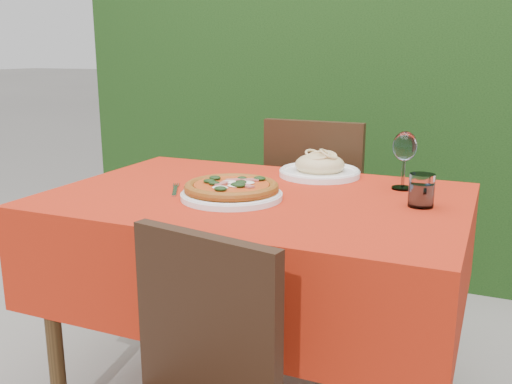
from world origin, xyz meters
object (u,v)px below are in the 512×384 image
at_px(chair_far, 319,209).
at_px(fork, 175,191).
at_px(wine_glass, 405,149).
at_px(pasta_plate, 320,168).
at_px(pizza_plate, 232,190).
at_px(water_glass, 421,192).

relative_size(chair_far, fork, 5.06).
distance_m(chair_far, wine_glass, 0.70).
distance_m(pasta_plate, wine_glass, 0.33).
distance_m(pizza_plate, water_glass, 0.55).
relative_size(pasta_plate, wine_glass, 1.52).
relative_size(water_glass, fork, 0.53).
bearing_deg(wine_glass, chair_far, 132.83).
xyz_separation_m(chair_far, fork, (-0.24, -0.76, 0.23)).
distance_m(pizza_plate, fork, 0.20).
bearing_deg(pizza_plate, water_glass, 13.71).
distance_m(pasta_plate, fork, 0.53).
bearing_deg(pasta_plate, wine_glass, -15.35).
xyz_separation_m(pasta_plate, fork, (-0.35, -0.40, -0.03)).
bearing_deg(wine_glass, water_glass, -66.96).
bearing_deg(wine_glass, pizza_plate, -144.20).
relative_size(chair_far, wine_glass, 4.87).
bearing_deg(pasta_plate, water_glass, -35.83).
bearing_deg(water_glass, chair_far, 127.72).
relative_size(water_glass, wine_glass, 0.51).
bearing_deg(chair_far, fork, 72.70).
bearing_deg(water_glass, pizza_plate, -166.29).
height_order(wine_glass, fork, wine_glass).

